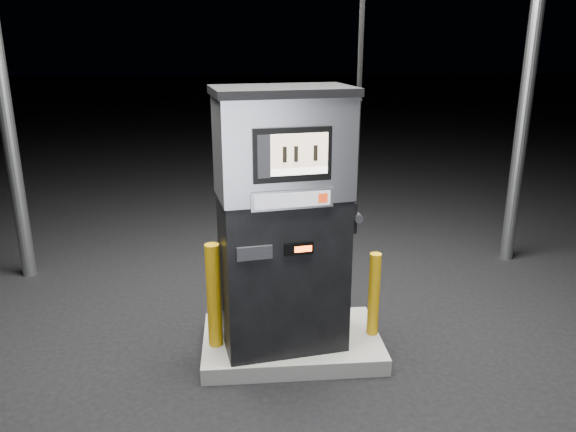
{
  "coord_description": "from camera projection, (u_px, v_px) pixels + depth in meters",
  "views": [
    {
      "loc": [
        -0.44,
        -4.52,
        2.74
      ],
      "look_at": [
        -0.03,
        0.0,
        1.3
      ],
      "focal_mm": 35.0,
      "sensor_mm": 36.0,
      "label": 1
    }
  ],
  "objects": [
    {
      "name": "pump_island",
      "position": [
        292.0,
        343.0,
        5.14
      ],
      "size": [
        1.6,
        1.0,
        0.15
      ],
      "primitive_type": "cube",
      "color": "#63625E",
      "rests_on": "ground"
    },
    {
      "name": "bollard_left",
      "position": [
        214.0,
        296.0,
        4.83
      ],
      "size": [
        0.16,
        0.16,
        0.94
      ],
      "primitive_type": "cylinder",
      "rotation": [
        0.0,
        0.0,
        -0.4
      ],
      "color": "#C68F0B",
      "rests_on": "pump_island"
    },
    {
      "name": "ground",
      "position": [
        292.0,
        350.0,
        5.16
      ],
      "size": [
        80.0,
        80.0,
        0.0
      ],
      "primitive_type": "plane",
      "color": "black",
      "rests_on": "ground"
    },
    {
      "name": "bollard_right",
      "position": [
        374.0,
        294.0,
        5.04
      ],
      "size": [
        0.13,
        0.13,
        0.78
      ],
      "primitive_type": "cylinder",
      "rotation": [
        0.0,
        0.0,
        0.34
      ],
      "color": "#C68F0B",
      "rests_on": "pump_island"
    },
    {
      "name": "fuel_dispenser",
      "position": [
        284.0,
        220.0,
        4.67
      ],
      "size": [
        1.27,
        0.83,
        4.63
      ],
      "rotation": [
        0.0,
        0.0,
        0.16
      ],
      "color": "black",
      "rests_on": "pump_island"
    }
  ]
}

